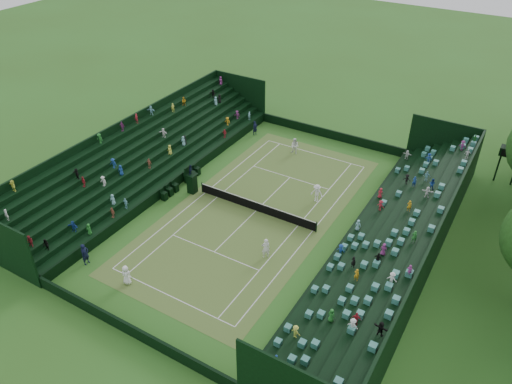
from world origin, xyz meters
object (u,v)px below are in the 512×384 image
(player_near_west, at_px, (126,275))
(umpire_chair, at_px, (192,181))
(player_far_west, at_px, (295,146))
(tennis_net, at_px, (256,206))
(player_far_east, at_px, (317,193))
(player_near_east, at_px, (266,248))

(player_near_west, bearing_deg, umpire_chair, -88.93)
(player_far_west, bearing_deg, umpire_chair, -113.19)
(tennis_net, bearing_deg, player_far_east, 46.37)
(player_far_east, bearing_deg, tennis_net, -139.82)
(umpire_chair, bearing_deg, player_far_west, 67.09)
(umpire_chair, distance_m, player_near_west, 12.40)
(tennis_net, height_order, player_near_west, player_near_west)
(player_near_west, distance_m, player_far_east, 18.07)
(player_near_west, xyz_separation_m, player_near_east, (7.17, 7.63, 0.08))
(player_near_east, bearing_deg, tennis_net, -94.15)
(umpire_chair, height_order, player_near_east, umpire_chair)
(umpire_chair, xyz_separation_m, player_near_west, (3.15, -11.99, -0.43))
(tennis_net, xyz_separation_m, player_near_east, (3.75, -4.82, 0.37))
(umpire_chair, height_order, player_far_east, umpire_chair)
(player_near_west, height_order, player_near_east, player_near_east)
(umpire_chair, xyz_separation_m, player_far_west, (4.78, 11.30, -0.38))
(umpire_chair, distance_m, player_far_west, 12.27)
(umpire_chair, xyz_separation_m, player_near_east, (10.32, -4.36, -0.35))
(player_far_west, bearing_deg, player_near_east, -70.78)
(tennis_net, relative_size, player_far_east, 6.72)
(tennis_net, distance_m, player_far_east, 5.64)
(player_far_west, distance_m, player_far_east, 8.83)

